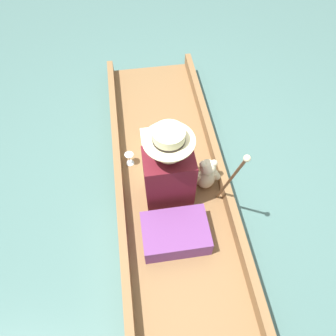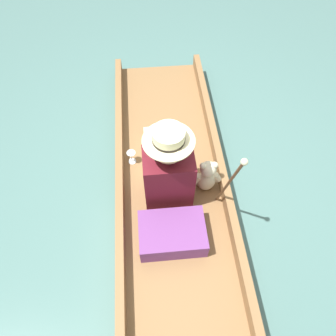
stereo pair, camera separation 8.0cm
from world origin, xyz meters
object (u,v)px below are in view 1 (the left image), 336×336
at_px(wine_glass, 129,157).
at_px(walking_cane, 232,178).
at_px(teddy_bear, 206,175).
at_px(seated_person, 167,166).

relative_size(wine_glass, walking_cane, 0.14).
bearing_deg(walking_cane, teddy_bear, 105.76).
xyz_separation_m(seated_person, walking_cane, (0.39, -0.32, 0.23)).
bearing_deg(wine_glass, walking_cane, -41.61).
height_order(seated_person, teddy_bear, seated_person).
distance_m(teddy_bear, wine_glass, 0.69).
distance_m(seated_person, teddy_bear, 0.34).
relative_size(seated_person, teddy_bear, 2.43).
bearing_deg(seated_person, teddy_bear, -2.67).
bearing_deg(teddy_bear, wine_glass, 151.54).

